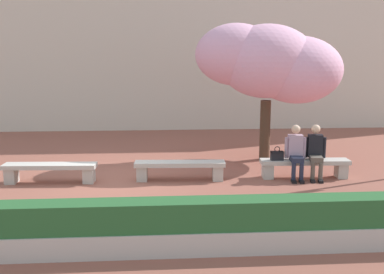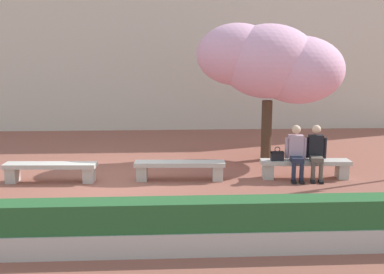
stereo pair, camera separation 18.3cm
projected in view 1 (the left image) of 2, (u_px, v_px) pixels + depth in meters
name	position (u px, v px, depth m)	size (l,w,h in m)	color
ground_plane	(116.00, 181.00, 10.52)	(100.00, 100.00, 0.00)	#8E5142
building_facade	(134.00, 12.00, 18.95)	(28.00, 4.00, 9.50)	beige
stone_bench_near_west	(50.00, 170.00, 10.36)	(2.14, 0.52, 0.45)	#BCB7AD
stone_bench_center	(180.00, 167.00, 10.58)	(2.14, 0.52, 0.45)	#BCB7AD
stone_bench_near_east	(305.00, 165.00, 10.79)	(2.14, 0.52, 0.45)	#BCB7AD
person_seated_left	(296.00, 150.00, 10.65)	(0.51, 0.71, 1.29)	black
person_seated_right	(316.00, 150.00, 10.69)	(0.50, 0.72, 1.29)	black
handbag	(277.00, 155.00, 10.67)	(0.30, 0.15, 0.34)	black
cherry_tree_main	(271.00, 63.00, 12.32)	(4.04, 2.55, 3.79)	#473323
planter_hedge_foreground	(90.00, 229.00, 6.58)	(14.41, 0.50, 0.80)	#BCB7AD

